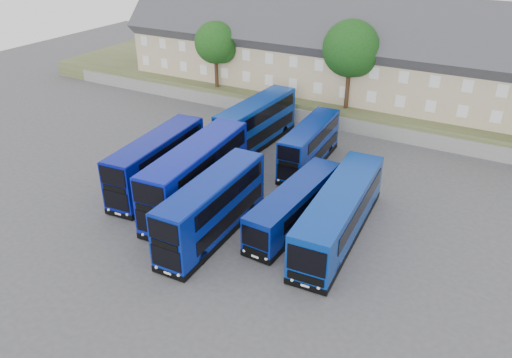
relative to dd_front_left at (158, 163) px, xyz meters
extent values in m
plane|color=#48484D|center=(6.80, -4.93, -2.16)|extent=(120.00, 120.00, 0.00)
cube|color=slate|center=(6.80, 19.07, -1.41)|extent=(70.00, 0.40, 1.50)
cube|color=#4F5530|center=(6.80, 29.07, -1.16)|extent=(80.00, 20.00, 2.00)
cube|color=tan|center=(-17.20, 25.07, 2.84)|extent=(6.00, 8.00, 6.00)
cube|color=#38383D|center=(-17.20, 25.07, 5.84)|extent=(6.00, 10.40, 10.40)
cube|color=tan|center=(-11.20, 25.07, 2.84)|extent=(6.00, 8.00, 6.00)
cube|color=#38383D|center=(-11.20, 25.07, 5.84)|extent=(6.00, 10.40, 10.40)
cube|color=tan|center=(-5.20, 25.07, 2.84)|extent=(6.00, 8.00, 6.00)
cube|color=#38383D|center=(-5.20, 25.07, 5.84)|extent=(6.00, 10.40, 10.40)
cube|color=tan|center=(0.80, 25.07, 2.84)|extent=(6.00, 8.00, 6.00)
cube|color=#38383D|center=(0.80, 25.07, 5.84)|extent=(6.00, 10.40, 10.40)
cube|color=brown|center=(2.30, 25.07, 9.68)|extent=(0.60, 0.90, 1.40)
cube|color=tan|center=(6.80, 25.07, 2.84)|extent=(6.00, 8.00, 6.00)
cube|color=#38383D|center=(6.80, 25.07, 5.84)|extent=(6.00, 10.40, 10.40)
cube|color=brown|center=(8.30, 25.07, 9.68)|extent=(0.60, 0.90, 1.40)
cube|color=tan|center=(12.80, 25.07, 2.84)|extent=(6.00, 8.00, 6.00)
cube|color=#38383D|center=(12.80, 25.07, 5.84)|extent=(6.00, 10.40, 10.40)
cube|color=brown|center=(14.30, 25.07, 9.68)|extent=(0.60, 0.90, 1.40)
cube|color=tan|center=(18.80, 25.07, 2.84)|extent=(6.00, 8.00, 6.00)
cube|color=#38383D|center=(18.80, 25.07, 5.84)|extent=(6.00, 10.40, 10.40)
cube|color=brown|center=(20.30, 25.07, 9.68)|extent=(0.60, 0.90, 1.40)
cube|color=#071081|center=(0.00, 0.03, 0.21)|extent=(3.41, 11.16, 4.04)
cube|color=black|center=(0.00, 0.03, -1.86)|extent=(3.45, 11.20, 0.45)
cube|color=black|center=(0.46, -5.48, -0.61)|extent=(2.19, 0.24, 1.50)
cube|color=black|center=(0.46, -5.48, 1.39)|extent=(2.19, 0.24, 1.40)
cylinder|color=black|center=(-0.82, -3.35, -1.66)|extent=(0.38, 1.02, 1.00)
cube|color=#08159C|center=(4.43, -0.71, 0.45)|extent=(3.69, 12.32, 4.51)
cube|color=black|center=(4.43, -0.71, -1.86)|extent=(3.73, 12.36, 0.45)
cube|color=black|center=(4.90, -6.80, -0.45)|extent=(2.46, 0.25, 1.66)
cube|color=black|center=(4.90, -6.80, 1.76)|extent=(2.46, 0.25, 1.55)
cylinder|color=black|center=(3.50, -4.67, -1.66)|extent=(0.38, 1.02, 1.00)
cube|color=navy|center=(7.91, -3.78, 0.20)|extent=(2.77, 10.96, 4.01)
cube|color=black|center=(7.91, -3.78, -1.86)|extent=(2.81, 11.00, 0.45)
cube|color=black|center=(8.05, -9.26, -0.62)|extent=(2.18, 0.12, 1.49)
cube|color=black|center=(8.05, -9.26, 1.36)|extent=(2.18, 0.12, 1.39)
cylinder|color=black|center=(6.90, -7.06, -1.66)|extent=(0.33, 1.01, 1.00)
cube|color=#08329A|center=(2.96, 11.49, 0.25)|extent=(3.00, 11.27, 4.12)
cube|color=black|center=(2.96, 11.49, -1.86)|extent=(3.04, 11.32, 0.45)
cube|color=black|center=(2.73, 5.88, -0.58)|extent=(2.24, 0.15, 1.52)
cube|color=black|center=(2.73, 5.88, 1.45)|extent=(2.24, 0.15, 1.42)
cylinder|color=black|center=(1.70, 8.15, -1.66)|extent=(0.34, 1.01, 1.00)
cube|color=navy|center=(9.31, 9.81, -0.04)|extent=(2.64, 9.81, 3.54)
cube|color=black|center=(9.31, 9.81, -1.86)|extent=(2.68, 9.85, 0.45)
cube|color=black|center=(9.53, 4.92, -0.79)|extent=(1.91, 0.15, 1.33)
cube|color=black|center=(9.53, 4.92, 0.98)|extent=(1.91, 0.15, 1.24)
cylinder|color=black|center=(8.48, 7.11, -1.66)|extent=(0.34, 1.01, 1.00)
cube|color=navy|center=(12.29, 0.33, -0.49)|extent=(2.82, 10.95, 2.63)
cube|color=black|center=(12.29, 0.33, -1.86)|extent=(2.86, 10.99, 0.45)
cube|color=black|center=(12.01, -5.12, -0.31)|extent=(1.96, 0.16, 1.45)
cylinder|color=black|center=(11.15, -2.84, -1.66)|extent=(0.35, 1.01, 1.00)
cube|color=#083196|center=(15.70, 0.41, -0.17)|extent=(3.49, 13.32, 3.27)
cube|color=black|center=(15.70, 0.41, -1.86)|extent=(3.54, 13.36, 0.45)
cube|color=black|center=(16.07, -6.20, 0.09)|extent=(2.45, 0.20, 1.76)
cylinder|color=black|center=(14.73, -4.04, -1.66)|extent=(0.36, 1.02, 1.00)
cylinder|color=#382314|center=(-7.20, 20.07, 1.72)|extent=(0.44, 0.44, 3.75)
sphere|color=#163D10|center=(-7.20, 20.07, 5.09)|extent=(4.80, 4.80, 4.80)
sphere|color=#163D10|center=(-6.60, 20.47, 4.34)|extent=(3.30, 3.30, 3.30)
cylinder|color=#382314|center=(8.80, 20.57, 2.09)|extent=(0.44, 0.44, 4.50)
sphere|color=#143B10|center=(8.80, 20.57, 6.14)|extent=(5.76, 5.76, 5.76)
sphere|color=#143B10|center=(9.40, 20.97, 5.24)|extent=(3.96, 3.96, 3.96)
camera|label=1|loc=(24.89, -28.22, 18.06)|focal=35.00mm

